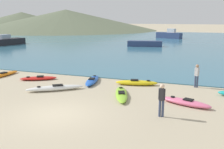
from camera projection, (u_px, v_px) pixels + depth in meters
The scene contains 16 objects.
ground_plane at pixel (56, 115), 12.34m from camera, with size 400.00×400.00×0.00m, color tan.
bay_water at pixel (174, 41), 51.68m from camera, with size 160.00×70.00×0.06m, color teal.
far_hill_left at pixel (22, 21), 105.24m from camera, with size 51.91×51.91×6.88m, color #5B664C.
far_hill_midleft at pixel (66, 20), 99.31m from camera, with size 68.47×68.47×7.68m, color #5B664C.
kayak_on_sand_0 at pixel (38, 78), 19.28m from camera, with size 2.67×1.98×0.29m.
kayak_on_sand_1 at pixel (92, 80), 18.48m from camera, with size 1.39×3.20×0.35m.
kayak_on_sand_2 at pixel (137, 83), 17.78m from camera, with size 2.94×1.35×0.38m.
kayak_on_sand_3 at pixel (186, 102), 13.67m from camera, with size 2.76×1.49×0.36m.
kayak_on_sand_4 at pixel (1, 75), 20.37m from camera, with size 0.86×3.55×0.30m.
kayak_on_sand_6 at pixel (121, 94), 15.25m from camera, with size 1.79×3.39×0.31m.
kayak_on_sand_7 at pixel (55, 88), 16.45m from camera, with size 3.23×2.63×0.37m.
person_near_foreground at pixel (162, 98), 11.91m from camera, with size 0.32×0.23×1.56m.
person_near_waterline at pixel (197, 74), 17.03m from camera, with size 0.31×0.26×1.53m.
moored_boat_0 at pixel (7, 41), 43.99m from camera, with size 3.26×6.19×1.76m.
moored_boat_1 at pixel (169, 35), 58.22m from camera, with size 6.02×3.61×2.17m.
moored_boat_3 at pixel (145, 44), 41.54m from camera, with size 5.58×2.40×0.88m.
Camera 1 is at (6.52, -10.03, 4.45)m, focal length 42.00 mm.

